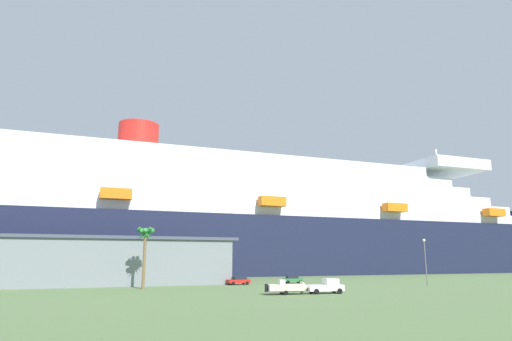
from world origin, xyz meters
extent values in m
plane|color=#567042|center=(0.00, 30.00, 0.00)|extent=(600.00, 600.00, 0.00)
cube|color=#191E38|center=(15.50, 64.37, 8.95)|extent=(255.35, 43.89, 17.91)
cube|color=white|center=(15.50, 64.37, 19.55)|extent=(224.76, 40.01, 3.28)
cube|color=white|center=(10.42, 64.18, 22.83)|extent=(211.22, 38.87, 3.28)
cube|color=white|center=(5.34, 64.00, 26.12)|extent=(203.23, 37.93, 3.28)
cube|color=white|center=(0.26, 63.81, 29.40)|extent=(194.77, 36.85, 3.28)
cube|color=white|center=(-4.82, 63.63, 32.68)|extent=(188.85, 36.03, 3.28)
cube|color=white|center=(-9.91, 63.44, 35.97)|extent=(176.30, 35.02, 3.28)
cube|color=white|center=(91.73, 67.15, 39.61)|extent=(26.80, 39.02, 4.00)
cylinder|color=red|center=(-22.61, 62.98, 42.27)|extent=(12.92, 12.92, 9.32)
cylinder|color=silver|center=(96.81, 67.33, 43.61)|extent=(0.80, 0.80, 12.00)
cube|color=orange|center=(-28.31, 44.74, 21.85)|extent=(8.11, 3.49, 2.80)
cube|color=orange|center=(16.16, 46.36, 21.85)|extent=(8.11, 3.49, 2.80)
cube|color=orange|center=(60.62, 47.98, 21.85)|extent=(8.11, 3.49, 2.80)
cube|color=orange|center=(105.09, 49.60, 21.85)|extent=(8.11, 3.49, 2.80)
cube|color=slate|center=(-35.53, 23.50, 4.42)|extent=(61.33, 24.57, 8.85)
cube|color=#3F4759|center=(-35.53, 23.50, 9.15)|extent=(63.78, 25.55, 0.60)
cube|color=white|center=(2.46, -12.43, 0.85)|extent=(5.71, 2.35, 0.90)
cube|color=white|center=(3.47, -12.50, 1.75)|extent=(2.13, 1.96, 0.90)
cube|color=#26333F|center=(4.14, -12.54, 1.66)|extent=(0.20, 1.68, 0.63)
cylinder|color=black|center=(4.48, -11.56, 0.40)|extent=(0.82, 0.33, 0.80)
cylinder|color=black|center=(4.36, -13.55, 0.40)|extent=(0.82, 0.33, 0.80)
cylinder|color=black|center=(0.74, -11.32, 0.40)|extent=(0.82, 0.33, 0.80)
cylinder|color=black|center=(0.61, -13.32, 0.40)|extent=(0.82, 0.33, 0.80)
cube|color=#595960|center=(-3.82, -12.04, 0.47)|extent=(6.09, 2.21, 0.16)
cube|color=#595960|center=(-0.28, -12.26, 0.47)|extent=(1.96, 0.24, 0.10)
cylinder|color=black|center=(-4.02, -11.00, 0.32)|extent=(0.65, 0.26, 0.64)
cylinder|color=black|center=(-4.15, -13.04, 0.32)|extent=(0.65, 0.26, 0.64)
cube|color=beige|center=(-3.82, -12.04, 1.00)|extent=(5.56, 2.38, 0.90)
cone|color=beige|center=(-0.70, -12.23, 1.00)|extent=(1.31, 1.92, 1.84)
cube|color=silver|center=(-4.36, -12.01, 1.80)|extent=(0.86, 1.05, 0.70)
cube|color=black|center=(-6.73, -11.86, 1.00)|extent=(0.39, 0.52, 1.10)
cylinder|color=brown|center=(-22.96, 6.52, 4.70)|extent=(0.52, 0.52, 9.40)
cone|color=#287233|center=(-22.56, 6.53, 9.50)|extent=(0.71, 2.98, 2.23)
cone|color=#287233|center=(-22.63, 6.76, 9.50)|extent=(2.37, 2.95, 1.79)
cone|color=#287233|center=(-22.85, 6.91, 9.50)|extent=(3.16, 1.49, 1.94)
cone|color=#287233|center=(-23.15, 6.88, 9.50)|extent=(2.80, 1.95, 2.52)
cone|color=#287233|center=(-23.35, 6.62, 9.50)|extent=(1.44, 3.18, 1.86)
cone|color=#287233|center=(-23.35, 6.45, 9.50)|extent=(1.23, 3.15, 1.96)
cone|color=#287233|center=(-23.17, 6.18, 9.50)|extent=(2.78, 2.07, 2.49)
cone|color=#287233|center=(-22.85, 6.14, 9.50)|extent=(3.15, 1.53, 1.97)
cone|color=#287233|center=(-22.70, 6.22, 9.50)|extent=(2.69, 2.44, 2.32)
sphere|color=#287233|center=(-22.96, 6.52, 9.40)|extent=(1.10, 1.10, 1.10)
cylinder|color=slate|center=(29.85, -2.12, 4.22)|extent=(0.20, 0.20, 8.45)
sphere|color=#F9F2CC|center=(29.85, -2.12, 8.70)|extent=(0.56, 0.56, 0.56)
cube|color=red|center=(-3.77, 13.09, 0.68)|extent=(4.94, 2.53, 0.70)
cube|color=#1E232D|center=(-3.53, 13.13, 1.31)|extent=(2.87, 2.00, 0.55)
cylinder|color=black|center=(-5.15, 11.96, 0.33)|extent=(0.69, 0.33, 0.66)
cylinder|color=black|center=(-5.45, 13.69, 0.33)|extent=(0.69, 0.33, 0.66)
cylinder|color=black|center=(-2.09, 12.49, 0.33)|extent=(0.69, 0.33, 0.66)
cylinder|color=black|center=(-2.39, 14.22, 0.33)|extent=(0.69, 0.33, 0.66)
cube|color=#2D723F|center=(8.65, 14.06, 0.68)|extent=(4.37, 2.25, 0.70)
cube|color=#1E232D|center=(8.44, 14.08, 1.31)|extent=(2.51, 1.88, 0.55)
cylinder|color=black|center=(10.13, 14.82, 0.33)|extent=(0.68, 0.29, 0.66)
cylinder|color=black|center=(9.94, 13.01, 0.33)|extent=(0.68, 0.29, 0.66)
cylinder|color=black|center=(7.36, 15.11, 0.33)|extent=(0.68, 0.29, 0.66)
cylinder|color=black|center=(7.18, 13.30, 0.33)|extent=(0.68, 0.29, 0.66)
cube|color=black|center=(-46.49, 21.35, 0.68)|extent=(4.98, 2.62, 0.70)
cube|color=#1E232D|center=(-46.72, 21.40, 1.31)|extent=(2.90, 2.08, 0.55)
cylinder|color=black|center=(-44.79, 21.98, 0.33)|extent=(0.69, 0.33, 0.66)
cylinder|color=black|center=(-45.11, 20.19, 0.33)|extent=(0.69, 0.33, 0.66)
cylinder|color=black|center=(-47.86, 22.52, 0.33)|extent=(0.69, 0.33, 0.66)
camera|label=1|loc=(-28.65, -72.82, 5.21)|focal=30.11mm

